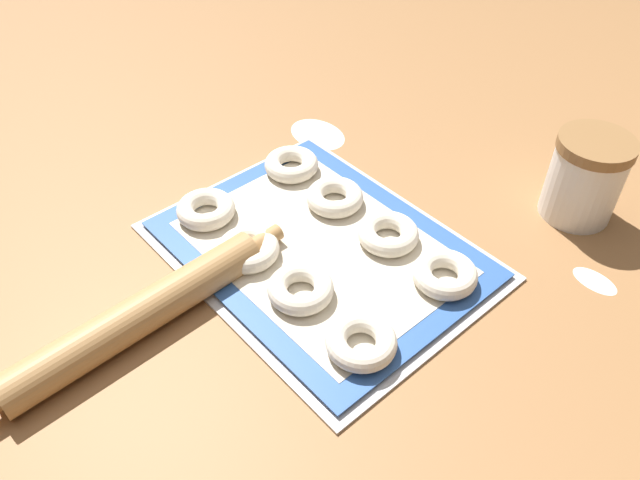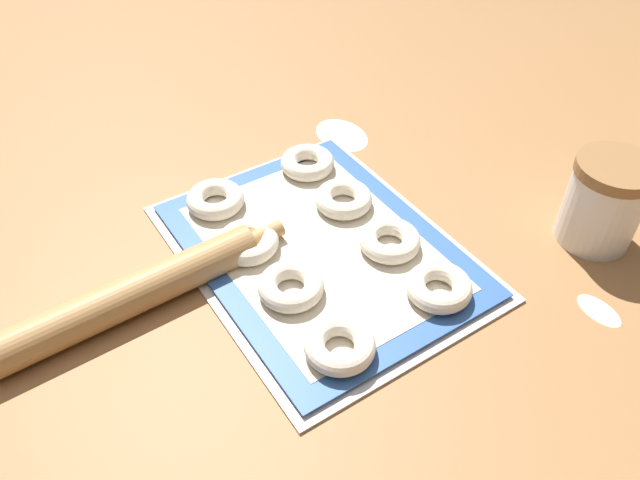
% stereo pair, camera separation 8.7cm
% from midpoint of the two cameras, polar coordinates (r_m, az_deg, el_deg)
% --- Properties ---
extents(ground_plane, '(2.80, 2.80, 0.00)m').
position_cam_midpoint_polar(ground_plane, '(0.86, -1.57, -1.42)').
color(ground_plane, olive).
extents(baking_tray, '(0.44, 0.34, 0.01)m').
position_cam_midpoint_polar(baking_tray, '(0.86, -2.92, -1.11)').
color(baking_tray, silver).
rests_on(baking_tray, ground_plane).
extents(baking_mat, '(0.41, 0.32, 0.00)m').
position_cam_midpoint_polar(baking_mat, '(0.85, -2.94, -0.85)').
color(baking_mat, '#2D569E').
rests_on(baking_mat, baking_tray).
extents(bagel_front_far_left, '(0.08, 0.08, 0.03)m').
position_cam_midpoint_polar(bagel_front_far_left, '(0.91, -13.12, 2.62)').
color(bagel_front_far_left, silver).
rests_on(bagel_front_far_left, baking_mat).
extents(bagel_front_mid_left, '(0.08, 0.08, 0.03)m').
position_cam_midpoint_polar(bagel_front_mid_left, '(0.84, -9.56, -0.98)').
color(bagel_front_mid_left, silver).
rests_on(bagel_front_mid_left, baking_mat).
extents(bagel_front_mid_right, '(0.08, 0.08, 0.03)m').
position_cam_midpoint_polar(bagel_front_mid_right, '(0.78, -5.00, -4.62)').
color(bagel_front_mid_right, silver).
rests_on(bagel_front_mid_right, baking_mat).
extents(bagel_front_far_right, '(0.08, 0.08, 0.03)m').
position_cam_midpoint_polar(bagel_front_far_right, '(0.72, 0.31, -9.49)').
color(bagel_front_far_right, silver).
rests_on(bagel_front_far_right, baking_mat).
extents(bagel_back_far_left, '(0.08, 0.08, 0.03)m').
position_cam_midpoint_polar(bagel_back_far_left, '(0.98, -5.21, 6.80)').
color(bagel_back_far_left, silver).
rests_on(bagel_back_far_left, baking_mat).
extents(bagel_back_mid_left, '(0.08, 0.08, 0.03)m').
position_cam_midpoint_polar(bagel_back_mid_left, '(0.91, -1.40, 3.82)').
color(bagel_back_mid_left, silver).
rests_on(bagel_back_mid_left, baking_mat).
extents(bagel_back_mid_right, '(0.08, 0.08, 0.03)m').
position_cam_midpoint_polar(bagel_back_mid_right, '(0.85, 3.36, 0.43)').
color(bagel_back_mid_right, silver).
rests_on(bagel_back_mid_right, baking_mat).
extents(bagel_back_far_right, '(0.08, 0.08, 0.03)m').
position_cam_midpoint_polar(bagel_back_far_right, '(0.80, 8.33, -3.29)').
color(bagel_back_far_right, silver).
rests_on(bagel_back_far_right, baking_mat).
extents(flour_canister, '(0.11, 0.11, 0.13)m').
position_cam_midpoint_polar(flour_canister, '(0.94, 20.69, 5.26)').
color(flour_canister, white).
rests_on(flour_canister, ground_plane).
extents(rolling_pin, '(0.06, 0.44, 0.05)m').
position_cam_midpoint_polar(rolling_pin, '(0.79, -19.40, -6.77)').
color(rolling_pin, '#AD7F4C').
rests_on(rolling_pin, ground_plane).
extents(flour_patch_near, '(0.11, 0.08, 0.00)m').
position_cam_midpoint_polar(flour_patch_near, '(1.09, -2.56, 9.61)').
color(flour_patch_near, white).
rests_on(flour_patch_near, ground_plane).
extents(flour_patch_far, '(0.06, 0.03, 0.00)m').
position_cam_midpoint_polar(flour_patch_far, '(0.88, 21.30, -3.61)').
color(flour_patch_far, white).
rests_on(flour_patch_far, ground_plane).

